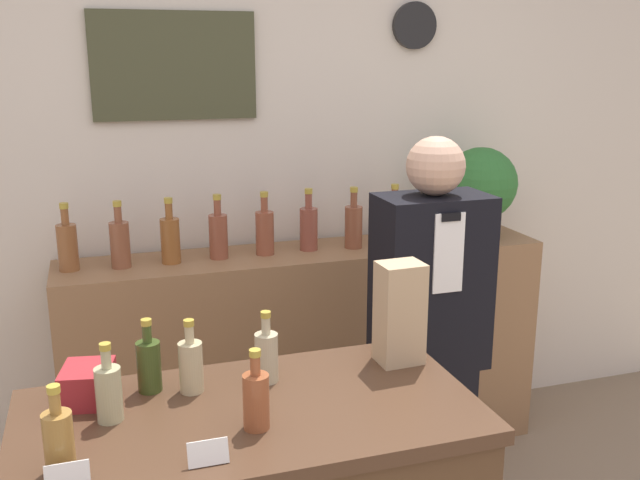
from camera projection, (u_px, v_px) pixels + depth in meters
back_wall at (246, 163)px, 3.23m from camera, size 5.20×0.09×2.70m
back_shelf at (308, 354)px, 3.28m from camera, size 2.16×0.39×0.99m
shopkeeper at (428, 350)px, 2.62m from camera, size 0.40×0.25×1.56m
potted_plant at (480, 188)px, 3.32m from camera, size 0.34×0.34×0.43m
paper_bag at (400, 313)px, 2.05m from camera, size 0.13×0.11×0.30m
price_card_left at (67, 476)px, 1.47m from camera, size 0.09×0.02×0.06m
price_card_right at (208, 453)px, 1.55m from camera, size 0.09×0.02×0.06m
gift_box at (88, 384)px, 1.84m from camera, size 0.15×0.17×0.09m
counter_bottle_0 at (59, 440)px, 1.52m from camera, size 0.06×0.06×0.20m
counter_bottle_1 at (109, 392)px, 1.73m from camera, size 0.06×0.06×0.20m
counter_bottle_2 at (149, 364)px, 1.89m from camera, size 0.06×0.06×0.20m
counter_bottle_3 at (191, 365)px, 1.88m from camera, size 0.06×0.06×0.20m
counter_bottle_4 at (256, 399)px, 1.70m from camera, size 0.06×0.06×0.20m
counter_bottle_5 at (266, 355)px, 1.94m from camera, size 0.06×0.06×0.20m
shelf_bottle_0 at (67, 245)px, 2.85m from camera, size 0.08×0.08×0.28m
shelf_bottle_1 at (120, 243)px, 2.89m from camera, size 0.08×0.08×0.28m
shelf_bottle_2 at (170, 239)px, 2.95m from camera, size 0.08×0.08×0.28m
shelf_bottle_3 at (218, 234)px, 3.02m from camera, size 0.08×0.08×0.28m
shelf_bottle_4 at (265, 231)px, 3.08m from camera, size 0.08×0.08×0.28m
shelf_bottle_5 at (309, 227)px, 3.15m from camera, size 0.08×0.08×0.28m
shelf_bottle_6 at (354, 225)px, 3.19m from camera, size 0.08×0.08×0.28m
shelf_bottle_7 at (394, 221)px, 3.26m from camera, size 0.08×0.08×0.28m
shelf_bottle_8 at (432, 218)px, 3.33m from camera, size 0.08×0.08×0.28m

